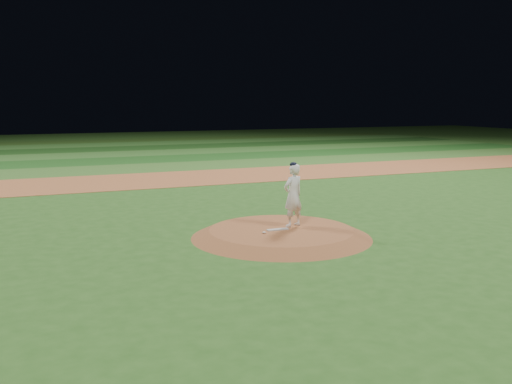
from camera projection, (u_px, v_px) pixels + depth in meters
name	position (u px, v px, depth m)	size (l,w,h in m)	color
ground	(281.00, 237.00, 17.39)	(120.00, 120.00, 0.00)	#28561C
infield_dirt_band	(169.00, 179.00, 30.14)	(70.00, 6.00, 0.02)	#9D5931
outfield_stripe_0	(147.00, 168.00, 35.15)	(70.00, 5.00, 0.02)	#356424
outfield_stripe_1	(131.00, 160.00, 39.70)	(70.00, 5.00, 0.02)	#1B4D18
outfield_stripe_2	(119.00, 154.00, 44.26)	(70.00, 5.00, 0.02)	#306524
outfield_stripe_3	(110.00, 149.00, 48.81)	(70.00, 5.00, 0.02)	#184115
outfield_stripe_4	(102.00, 145.00, 53.36)	(70.00, 5.00, 0.02)	#2F6524
outfield_stripe_5	(95.00, 141.00, 57.92)	(70.00, 5.00, 0.02)	#284F19
pitchers_mound	(281.00, 233.00, 17.37)	(5.50, 5.50, 0.25)	brown
pitching_rubber	(278.00, 229.00, 17.24)	(0.68, 0.17, 0.03)	beige
rosin_bag	(264.00, 232.00, 16.79)	(0.11, 0.11, 0.06)	silver
pitcher_on_mound	(293.00, 195.00, 17.61)	(0.82, 0.66, 2.01)	white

